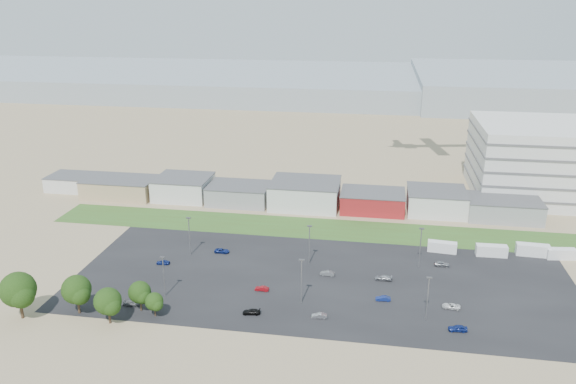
% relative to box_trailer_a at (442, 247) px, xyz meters
% --- Properties ---
extents(ground, '(700.00, 700.00, 0.00)m').
position_rel_box_trailer_a_xyz_m(ground, '(-35.23, -41.29, -1.42)').
color(ground, '#90815C').
rests_on(ground, ground).
extents(parking_lot, '(120.00, 50.00, 0.01)m').
position_rel_box_trailer_a_xyz_m(parking_lot, '(-30.23, -21.29, -1.41)').
color(parking_lot, black).
rests_on(parking_lot, ground).
extents(grass_strip, '(160.00, 16.00, 0.02)m').
position_rel_box_trailer_a_xyz_m(grass_strip, '(-35.23, 10.71, -1.41)').
color(grass_strip, '#38541F').
rests_on(grass_strip, ground).
extents(hills_backdrop, '(700.00, 200.00, 9.00)m').
position_rel_box_trailer_a_xyz_m(hills_backdrop, '(4.77, 273.71, 3.08)').
color(hills_backdrop, gray).
rests_on(hills_backdrop, ground).
extents(building_row, '(170.00, 20.00, 8.00)m').
position_rel_box_trailer_a_xyz_m(building_row, '(-52.23, 29.71, 2.58)').
color(building_row, silver).
rests_on(building_row, ground).
extents(box_trailer_a, '(7.77, 3.14, 2.84)m').
position_rel_box_trailer_a_xyz_m(box_trailer_a, '(0.00, 0.00, 0.00)').
color(box_trailer_a, silver).
rests_on(box_trailer_a, ground).
extents(box_trailer_b, '(8.03, 2.66, 2.99)m').
position_rel_box_trailer_a_xyz_m(box_trailer_b, '(12.63, -0.44, 0.08)').
color(box_trailer_b, silver).
rests_on(box_trailer_b, ground).
extents(box_trailer_c, '(8.51, 3.09, 3.14)m').
position_rel_box_trailer_a_xyz_m(box_trailer_c, '(23.41, 1.55, 0.15)').
color(box_trailer_c, silver).
rests_on(box_trailer_c, ground).
extents(box_trailer_d, '(7.66, 3.21, 2.79)m').
position_rel_box_trailer_a_xyz_m(box_trailer_d, '(30.24, 0.71, -0.03)').
color(box_trailer_d, silver).
rests_on(box_trailer_d, ground).
extents(tree_far_left, '(7.97, 7.97, 11.96)m').
position_rel_box_trailer_a_xyz_m(tree_far_left, '(-91.27, -48.73, 4.56)').
color(tree_far_left, black).
rests_on(tree_far_left, ground).
extents(tree_left, '(6.68, 6.68, 10.03)m').
position_rel_box_trailer_a_xyz_m(tree_left, '(-80.37, -44.86, 3.59)').
color(tree_left, black).
rests_on(tree_left, ground).
extents(tree_mid, '(6.08, 6.08, 9.13)m').
position_rel_box_trailer_a_xyz_m(tree_mid, '(-71.97, -47.54, 3.14)').
color(tree_mid, black).
rests_on(tree_mid, ground).
extents(tree_right, '(5.22, 5.22, 7.83)m').
position_rel_box_trailer_a_xyz_m(tree_right, '(-67.57, -41.67, 2.49)').
color(tree_right, black).
rests_on(tree_right, ground).
extents(tree_near, '(4.18, 4.18, 6.26)m').
position_rel_box_trailer_a_xyz_m(tree_near, '(-63.63, -43.46, 1.71)').
color(tree_near, black).
rests_on(tree_near, ground).
extents(lightpole_front_l, '(1.15, 0.48, 9.80)m').
position_rel_box_trailer_a_xyz_m(lightpole_front_l, '(-64.72, -34.75, 3.48)').
color(lightpole_front_l, slate).
rests_on(lightpole_front_l, ground).
extents(lightpole_front_m, '(1.25, 0.52, 10.66)m').
position_rel_box_trailer_a_xyz_m(lightpole_front_m, '(-33.54, -32.72, 3.91)').
color(lightpole_front_m, slate).
rests_on(lightpole_front_m, ground).
extents(lightpole_front_r, '(1.17, 0.49, 9.97)m').
position_rel_box_trailer_a_xyz_m(lightpole_front_r, '(-6.49, -35.24, 3.57)').
color(lightpole_front_r, slate).
rests_on(lightpole_front_r, ground).
extents(lightpole_back_l, '(1.25, 0.52, 10.59)m').
position_rel_box_trailer_a_xyz_m(lightpole_back_l, '(-66.15, -12.79, 3.88)').
color(lightpole_back_l, slate).
rests_on(lightpole_back_l, ground).
extents(lightpole_back_m, '(1.23, 0.51, 10.48)m').
position_rel_box_trailer_a_xyz_m(lightpole_back_m, '(-34.34, -12.87, 3.82)').
color(lightpole_back_m, slate).
rests_on(lightpole_back_m, ground).
extents(lightpole_back_r, '(1.25, 0.52, 10.61)m').
position_rel_box_trailer_a_xyz_m(lightpole_back_r, '(-6.63, -10.27, 3.89)').
color(lightpole_back_r, slate).
rests_on(lightpole_back_r, ground).
extents(parked_car_0, '(4.06, 2.19, 1.08)m').
position_rel_box_trailer_a_xyz_m(parked_car_0, '(-0.69, -29.74, -0.88)').
color(parked_car_0, silver).
rests_on(parked_car_0, ground).
extents(parked_car_1, '(3.46, 1.47, 1.11)m').
position_rel_box_trailer_a_xyz_m(parked_car_1, '(-15.48, -28.82, -0.86)').
color(parked_car_1, navy).
rests_on(parked_car_1, ground).
extents(parked_car_2, '(3.92, 1.75, 1.31)m').
position_rel_box_trailer_a_xyz_m(parked_car_2, '(-0.34, -38.73, -0.77)').
color(parked_car_2, navy).
rests_on(parked_car_2, ground).
extents(parked_car_3, '(4.02, 2.04, 1.12)m').
position_rel_box_trailer_a_xyz_m(parked_car_3, '(-43.47, -39.24, -0.86)').
color(parked_car_3, black).
rests_on(parked_car_3, ground).
extents(parked_car_4, '(3.31, 1.24, 1.08)m').
position_rel_box_trailer_a_xyz_m(parked_car_4, '(-43.38, -28.81, -0.88)').
color(parked_car_4, maroon).
rests_on(parked_car_4, ground).
extents(parked_car_5, '(3.48, 1.60, 1.16)m').
position_rel_box_trailer_a_xyz_m(parked_car_5, '(-71.24, -19.44, -0.84)').
color(parked_car_5, navy).
rests_on(parked_car_5, ground).
extents(parked_car_7, '(3.68, 1.53, 1.18)m').
position_rel_box_trailer_a_xyz_m(parked_car_7, '(-29.04, -18.74, -0.83)').
color(parked_car_7, '#595B5E').
rests_on(parked_car_7, ground).
extents(parked_car_8, '(3.76, 1.54, 1.28)m').
position_rel_box_trailer_a_xyz_m(parked_car_8, '(-0.78, -8.87, -0.78)').
color(parked_car_8, '#A5A5AA').
rests_on(parked_car_8, ground).
extents(parked_car_9, '(3.99, 1.84, 1.11)m').
position_rel_box_trailer_a_xyz_m(parked_car_9, '(-58.24, -10.27, -0.86)').
color(parked_car_9, navy).
rests_on(parked_car_9, ground).
extents(parked_car_10, '(4.03, 1.92, 1.13)m').
position_rel_box_trailer_a_xyz_m(parked_car_10, '(-70.47, -39.99, -0.85)').
color(parked_car_10, '#595B5E').
rests_on(parked_car_10, ground).
extents(parked_car_12, '(4.24, 1.81, 1.22)m').
position_rel_box_trailer_a_xyz_m(parked_car_12, '(-15.47, -18.91, -0.81)').
color(parked_car_12, '#A5A5AA').
rests_on(parked_car_12, ground).
extents(parked_car_13, '(3.41, 1.47, 1.09)m').
position_rel_box_trailer_a_xyz_m(parked_car_13, '(-28.86, -38.41, -0.87)').
color(parked_car_13, '#A5A5AA').
rests_on(parked_car_13, ground).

